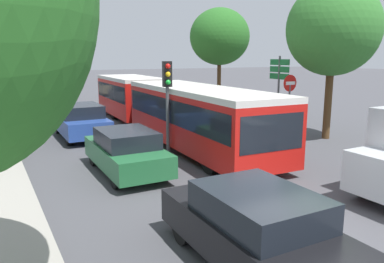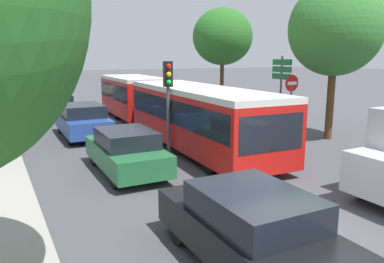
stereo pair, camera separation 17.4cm
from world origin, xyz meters
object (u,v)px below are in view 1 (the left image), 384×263
Objects in this scene: queued_car_green at (126,151)px; queued_car_tan at (31,89)px; tree_right_mid at (219,38)px; queued_car_blue at (81,121)px; no_entry_sign at (289,97)px; direction_sign_post at (279,77)px; articulated_bus at (163,104)px; tree_right_near at (333,29)px; city_bus_rear at (16,75)px; traffic_light at (167,87)px; queued_car_navy at (54,106)px; queued_car_black at (255,228)px; queued_car_graphite at (40,96)px.

queued_car_tan is at bearing 1.23° from queued_car_green.
queued_car_blue is at bearing -161.58° from tree_right_mid.
direction_sign_post is at bearing 147.97° from no_entry_sign.
tree_right_near is (5.78, -4.55, 3.30)m from articulated_bus.
articulated_bus is 2.52× the size of tree_right_mid.
tree_right_mid is at bearing -44.33° from queued_car_green.
city_bus_rear is 3.39× the size of traffic_light.
queued_car_navy is 1.15× the size of traffic_light.
tree_right_near is (9.30, 6.64, 3.99)m from queued_car_black.
direction_sign_post reaches higher than queued_car_black.
articulated_bus is 5.70m from no_entry_sign.
city_bus_rear is at bearing 0.98° from queued_car_graphite.
tree_right_near reaches higher than city_bus_rear.
tree_right_near is (9.46, -11.84, 4.01)m from queued_car_navy.
queued_car_blue is 0.97× the size of queued_car_tan.
queued_car_navy is 15.68m from tree_right_near.
queued_car_black is 0.62× the size of tree_right_mid.
queued_car_black is 24.88m from queued_car_graphite.
no_entry_sign is (7.50, 7.13, 1.17)m from queued_car_black.
queued_car_blue is 1.09× the size of queued_car_graphite.
articulated_bus is 4.12× the size of queued_car_graphite.
queued_car_green is at bearing -82.67° from no_entry_sign.
queued_car_blue is at bearing -178.10° from queued_car_navy.
city_bus_rear is 1.77× the size of tree_right_mid.
queued_car_blue is 12.71m from queued_car_graphite.
queued_car_tan is at bearing -166.55° from articulated_bus.
tree_right_near is (9.44, -18.24, 4.00)m from queued_car_graphite.
city_bus_rear is 2.67× the size of queued_car_blue.
no_entry_sign reaches higher than queued_car_blue.
queued_car_navy is at bearing 161.14° from tree_right_mid.
queued_car_tan is at bearing -162.39° from no_entry_sign.
no_entry_sign reaches higher than queued_car_green.
tree_right_mid is (7.24, 7.76, 2.18)m from traffic_light.
city_bus_rear is 38.82m from traffic_light.
tree_right_mid is (9.23, 15.28, 3.97)m from queued_car_black.
tree_right_near is (9.31, -39.63, 3.26)m from city_bus_rear.
tree_right_near is at bearing -85.72° from queued_car_green.
traffic_light is at bearing 18.49° from direction_sign_post.
queued_car_green is at bearing -32.59° from articulated_bus.
tree_right_mid is at bearing 150.56° from traffic_light.
queued_car_black is (-3.53, -11.19, -0.69)m from articulated_bus.
queued_car_tan is at bearing 120.64° from tree_right_mid.
traffic_light is (-1.54, -3.68, 1.10)m from articulated_bus.
no_entry_sign is at bearing -101.99° from tree_right_mid.
queued_car_tan is at bearing -161.41° from traffic_light.
queued_car_graphite is (0.03, 6.40, 0.01)m from queued_car_navy.
queued_car_green is 9.70m from direction_sign_post.
direction_sign_post is 0.54× the size of tree_right_near.
articulated_bus is 5.78m from direction_sign_post.
queued_car_blue is at bearing 179.03° from city_bus_rear.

